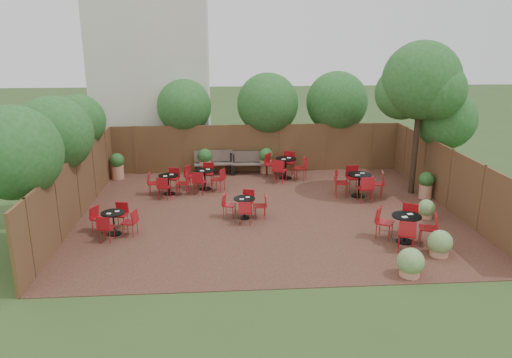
{
  "coord_description": "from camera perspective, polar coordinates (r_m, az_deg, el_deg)",
  "views": [
    {
      "loc": [
        -1.49,
        -14.85,
        5.59
      ],
      "look_at": [
        -0.37,
        0.5,
        1.0
      ],
      "focal_mm": 34.22,
      "sensor_mm": 36.0,
      "label": 1
    }
  ],
  "objects": [
    {
      "name": "park_bench_left",
      "position": [
        20.13,
        -4.99,
        1.96
      ],
      "size": [
        1.62,
        0.63,
        0.98
      ],
      "rotation": [
        0.0,
        0.0,
        0.08
      ],
      "color": "brown",
      "rests_on": "courtyard_paving"
    },
    {
      "name": "courtyard_paving",
      "position": [
        15.93,
        1.45,
        -3.9
      ],
      "size": [
        12.0,
        10.0,
        0.02
      ],
      "primitive_type": "cube",
      "color": "#3B1F18",
      "rests_on": "ground"
    },
    {
      "name": "fence_back",
      "position": [
        20.43,
        0.1,
        3.62
      ],
      "size": [
        12.0,
        0.08,
        2.0
      ],
      "primitive_type": "cube",
      "color": "brown",
      "rests_on": "ground"
    },
    {
      "name": "bistro_tables",
      "position": [
        16.68,
        1.75,
        -1.31
      ],
      "size": [
        9.71,
        8.13,
        0.95
      ],
      "color": "black",
      "rests_on": "courtyard_paving"
    },
    {
      "name": "low_shrubs",
      "position": [
        13.74,
        19.23,
        -6.83
      ],
      "size": [
        2.55,
        4.32,
        0.7
      ],
      "color": "tan",
      "rests_on": "courtyard_paving"
    },
    {
      "name": "neighbour_building",
      "position": [
        23.1,
        -11.94,
        12.31
      ],
      "size": [
        5.0,
        4.0,
        8.0
      ],
      "primitive_type": "cube",
      "color": "beige",
      "rests_on": "ground"
    },
    {
      "name": "planters",
      "position": [
        19.35,
        -2.12,
        1.58
      ],
      "size": [
        11.83,
        4.28,
        1.06
      ],
      "color": "tan",
      "rests_on": "courtyard_paving"
    },
    {
      "name": "ground",
      "position": [
        15.94,
        1.45,
        -3.93
      ],
      "size": [
        80.0,
        80.0,
        0.0
      ],
      "primitive_type": "plane",
      "color": "#354F23",
      "rests_on": "ground"
    },
    {
      "name": "courtyard_tree",
      "position": [
        17.93,
        18.72,
        10.33
      ],
      "size": [
        2.82,
        2.73,
        5.39
      ],
      "rotation": [
        0.0,
        0.0,
        0.2
      ],
      "color": "black",
      "rests_on": "courtyard_paving"
    },
    {
      "name": "fence_left",
      "position": [
        16.18,
        -20.18,
        -0.92
      ],
      "size": [
        0.08,
        10.0,
        2.0
      ],
      "primitive_type": "cube",
      "color": "brown",
      "rests_on": "ground"
    },
    {
      "name": "overhang_foliage",
      "position": [
        18.11,
        -3.51,
        7.45
      ],
      "size": [
        15.59,
        10.81,
        2.62
      ],
      "color": "#1E551B",
      "rests_on": "ground"
    },
    {
      "name": "park_bench_right",
      "position": [
        20.17,
        -0.68,
        1.97
      ],
      "size": [
        1.51,
        0.54,
        0.92
      ],
      "rotation": [
        0.0,
        0.0,
        -0.04
      ],
      "color": "brown",
      "rests_on": "courtyard_paving"
    },
    {
      "name": "fence_right",
      "position": [
        17.25,
        21.72,
        -0.03
      ],
      "size": [
        0.08,
        10.0,
        2.0
      ],
      "primitive_type": "cube",
      "color": "brown",
      "rests_on": "ground"
    }
  ]
}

